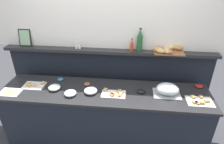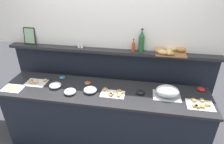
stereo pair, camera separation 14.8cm
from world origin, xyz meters
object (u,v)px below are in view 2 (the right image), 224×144
object	(u,v)px
wine_bottle_green	(141,41)
condiment_bowl_red	(201,89)
bread_basket	(170,51)
salt_shaker	(79,45)
sandwich_platter_rear	(36,83)
hot_sauce_bottle	(133,46)
glass_bowl_large	(90,90)
framed_picture	(30,36)
sandwich_platter_side	(200,105)
serving_cloche	(167,92)
condiment_bowl_dark	(141,92)
glass_bowl_small	(55,86)
condiment_bowl_cream	(62,78)
glass_bowl_medium	(70,92)
pepper_shaker	(82,45)
cold_cuts_platter	(13,88)
sandwich_platter_front	(113,94)
condiment_bowl_teal	(88,83)

from	to	relation	value
wine_bottle_green	condiment_bowl_red	bearing A→B (deg)	-14.10
bread_basket	salt_shaker	bearing A→B (deg)	179.48
sandwich_platter_rear	hot_sauce_bottle	world-z (taller)	hot_sauce_bottle
glass_bowl_large	framed_picture	bearing A→B (deg)	153.66
sandwich_platter_side	serving_cloche	xyz separation A→B (m)	(-0.37, 0.12, 0.06)
glass_bowl_large	condiment_bowl_dark	size ratio (longest dim) A/B	1.56
glass_bowl_small	condiment_bowl_cream	xyz separation A→B (m)	(-0.00, 0.24, -0.01)
wine_bottle_green	hot_sauce_bottle	bearing A→B (deg)	-172.02
sandwich_platter_rear	condiment_bowl_red	bearing A→B (deg)	5.20
glass_bowl_medium	pepper_shaker	world-z (taller)	pepper_shaker
sandwich_platter_rear	cold_cuts_platter	size ratio (longest dim) A/B	1.07
cold_cuts_platter	bread_basket	distance (m)	2.15
serving_cloche	framed_picture	distance (m)	2.12
serving_cloche	sandwich_platter_side	bearing A→B (deg)	-18.49
glass_bowl_large	glass_bowl_small	xyz separation A→B (m)	(-0.49, 0.03, -0.00)
condiment_bowl_cream	pepper_shaker	distance (m)	0.55
sandwich_platter_front	condiment_bowl_teal	distance (m)	0.44
cold_cuts_platter	bread_basket	world-z (taller)	bread_basket
bread_basket	condiment_bowl_teal	bearing A→B (deg)	-165.18
condiment_bowl_cream	serving_cloche	bearing A→B (deg)	-7.82
sandwich_platter_front	pepper_shaker	bearing A→B (deg)	138.06
sandwich_platter_rear	cold_cuts_platter	distance (m)	0.30
condiment_bowl_teal	sandwich_platter_front	bearing A→B (deg)	-25.76
cold_cuts_platter	salt_shaker	size ratio (longest dim) A/B	3.10
condiment_bowl_dark	pepper_shaker	size ratio (longest dim) A/B	1.26
condiment_bowl_dark	condiment_bowl_red	size ratio (longest dim) A/B	1.11
cold_cuts_platter	wine_bottle_green	world-z (taller)	wine_bottle_green
serving_cloche	hot_sauce_bottle	world-z (taller)	hot_sauce_bottle
glass_bowl_large	condiment_bowl_dark	xyz separation A→B (m)	(0.65, 0.08, -0.01)
sandwich_platter_front	condiment_bowl_teal	size ratio (longest dim) A/B	3.38
serving_cloche	pepper_shaker	distance (m)	1.33
condiment_bowl_teal	condiment_bowl_red	world-z (taller)	condiment_bowl_red
glass_bowl_large	sandwich_platter_side	bearing A→B (deg)	-2.38
condiment_bowl_dark	salt_shaker	bearing A→B (deg)	156.57
sandwich_platter_rear	glass_bowl_large	distance (m)	0.81
condiment_bowl_dark	condiment_bowl_cream	bearing A→B (deg)	170.49
glass_bowl_large	glass_bowl_medium	distance (m)	0.26
condiment_bowl_dark	hot_sauce_bottle	distance (m)	0.64
glass_bowl_large	hot_sauce_bottle	world-z (taller)	hot_sauce_bottle
sandwich_platter_side	condiment_bowl_cream	distance (m)	1.87
cold_cuts_platter	hot_sauce_bottle	distance (m)	1.72
condiment_bowl_teal	framed_picture	world-z (taller)	framed_picture
cold_cuts_platter	condiment_bowl_red	distance (m)	2.50
sandwich_platter_side	condiment_bowl_dark	size ratio (longest dim) A/B	2.82
condiment_bowl_cream	condiment_bowl_teal	bearing A→B (deg)	-11.83
condiment_bowl_red	condiment_bowl_teal	bearing A→B (deg)	-176.17
condiment_bowl_teal	condiment_bowl_red	distance (m)	1.52
sandwich_platter_rear	glass_bowl_medium	size ratio (longest dim) A/B	1.87
sandwich_platter_front	condiment_bowl_cream	bearing A→B (deg)	161.04
sandwich_platter_side	pepper_shaker	size ratio (longest dim) A/B	3.55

